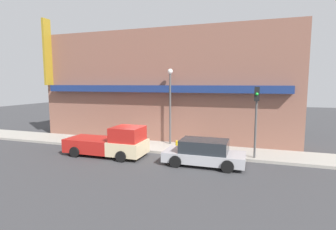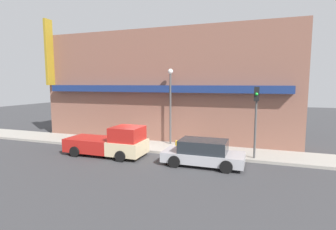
% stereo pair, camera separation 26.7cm
% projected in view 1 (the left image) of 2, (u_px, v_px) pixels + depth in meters
% --- Properties ---
extents(ground_plane, '(80.00, 80.00, 0.00)m').
position_uv_depth(ground_plane, '(142.00, 152.00, 16.98)').
color(ground_plane, '#38383A').
extents(sidewalk, '(36.00, 2.81, 0.17)m').
position_uv_depth(sidewalk, '(150.00, 146.00, 18.29)').
color(sidewalk, '#9E998E').
rests_on(sidewalk, ground).
extents(building, '(19.80, 3.80, 9.63)m').
position_uv_depth(building, '(163.00, 86.00, 20.52)').
color(building, brown).
rests_on(building, ground).
extents(pickup_truck, '(5.05, 2.15, 1.87)m').
position_uv_depth(pickup_truck, '(111.00, 143.00, 16.08)').
color(pickup_truck, beige).
rests_on(pickup_truck, ground).
extents(parked_car, '(4.37, 2.04, 1.40)m').
position_uv_depth(parked_car, '(204.00, 153.00, 14.28)').
color(parked_car, '#ADADB2').
rests_on(parked_car, ground).
extents(fire_hydrant, '(0.16, 0.16, 0.69)m').
position_uv_depth(fire_hydrant, '(177.00, 146.00, 16.63)').
color(fire_hydrant, yellow).
rests_on(fire_hydrant, sidewalk).
extents(street_lamp, '(0.36, 0.36, 5.29)m').
position_uv_depth(street_lamp, '(170.00, 97.00, 18.29)').
color(street_lamp, '#4C4C4C').
rests_on(street_lamp, sidewalk).
extents(traffic_light, '(0.28, 0.42, 4.09)m').
position_uv_depth(traffic_light, '(256.00, 110.00, 14.75)').
color(traffic_light, '#4C4C4C').
rests_on(traffic_light, sidewalk).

